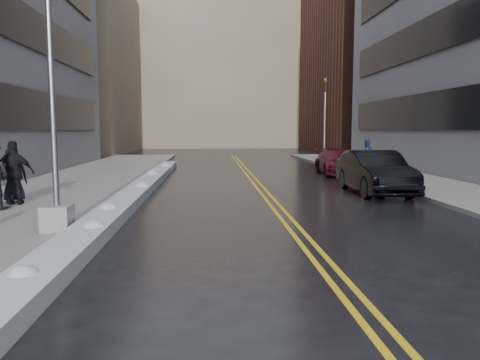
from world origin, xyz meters
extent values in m
plane|color=black|center=(0.00, 0.00, 0.00)|extent=(160.00, 160.00, 0.00)
cube|color=gray|center=(-5.75, 10.00, 0.07)|extent=(5.50, 50.00, 0.15)
cube|color=gray|center=(10.00, 10.00, 0.07)|extent=(4.00, 50.00, 0.15)
cube|color=gold|center=(2.35, 10.00, 0.00)|extent=(0.12, 50.00, 0.01)
cube|color=gold|center=(2.65, 10.00, 0.00)|extent=(0.12, 50.00, 0.01)
cube|color=silver|center=(-2.45, 8.00, 0.17)|extent=(0.90, 30.00, 0.34)
cube|color=gray|center=(-15.50, 44.00, 9.00)|extent=(14.00, 22.00, 18.00)
cube|color=#562D21|center=(19.00, 42.00, 14.00)|extent=(14.00, 20.00, 28.00)
cube|color=gray|center=(2.00, 60.00, 11.00)|extent=(36.00, 16.00, 22.00)
cube|color=gray|center=(-3.30, 2.00, 0.45)|extent=(0.65, 0.65, 0.60)
cylinder|color=gray|center=(-3.30, 2.00, 4.25)|extent=(0.14, 0.14, 7.00)
cylinder|color=maroon|center=(9.00, 10.00, 0.45)|extent=(0.24, 0.24, 0.60)
sphere|color=maroon|center=(9.00, 10.00, 0.75)|extent=(0.26, 0.26, 0.26)
cylinder|color=maroon|center=(9.00, 10.00, 0.50)|extent=(0.25, 0.10, 0.10)
cylinder|color=gray|center=(8.50, 24.00, 2.65)|extent=(0.14, 0.14, 5.00)
imported|color=#594C0C|center=(8.50, 24.00, 5.65)|extent=(0.16, 0.20, 1.00)
imported|color=black|center=(-6.15, 6.55, 1.05)|extent=(1.04, 0.93, 1.79)
imported|color=black|center=(-5.87, 5.98, 1.17)|extent=(1.24, 0.62, 2.04)
imported|color=navy|center=(9.64, 18.20, 1.04)|extent=(1.01, 0.87, 1.79)
imported|color=black|center=(6.85, 8.85, 0.85)|extent=(1.87, 5.20, 1.71)
imported|color=#480B19|center=(7.50, 16.84, 0.71)|extent=(2.28, 4.99, 1.42)
camera|label=1|loc=(0.36, -9.20, 2.56)|focal=35.00mm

